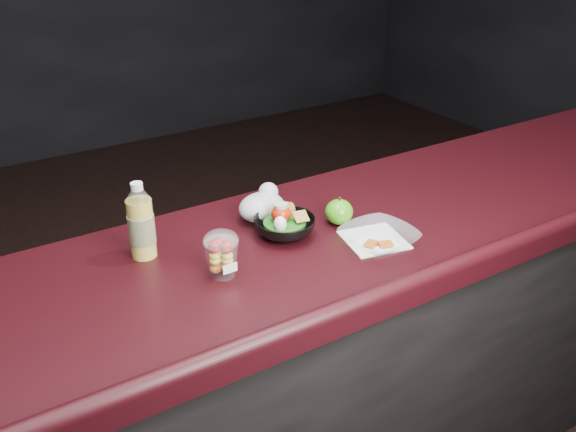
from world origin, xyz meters
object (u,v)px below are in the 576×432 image
object	(u,v)px
green_apple	(339,212)
snack_bowl	(284,225)
lemonade_bottle	(141,226)
fruit_cup	(222,253)
takeout_bowl	(379,239)

from	to	relation	value
green_apple	snack_bowl	size ratio (longest dim) A/B	0.42
lemonade_bottle	green_apple	bearing A→B (deg)	-13.13
fruit_cup	lemonade_bottle	bearing A→B (deg)	123.30
lemonade_bottle	green_apple	xyz separation A→B (m)	(0.55, -0.13, -0.05)
fruit_cup	snack_bowl	world-z (taller)	fruit_cup
lemonade_bottle	takeout_bowl	distance (m)	0.64
takeout_bowl	snack_bowl	bearing A→B (deg)	133.78
snack_bowl	fruit_cup	bearing A→B (deg)	-158.49
fruit_cup	takeout_bowl	bearing A→B (deg)	-12.67
green_apple	takeout_bowl	bearing A→B (deg)	-86.33
lemonade_bottle	takeout_bowl	bearing A→B (deg)	-27.92
lemonade_bottle	snack_bowl	world-z (taller)	lemonade_bottle
lemonade_bottle	takeout_bowl	world-z (taller)	lemonade_bottle
fruit_cup	takeout_bowl	size ratio (longest dim) A/B	0.59
lemonade_bottle	fruit_cup	world-z (taller)	lemonade_bottle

